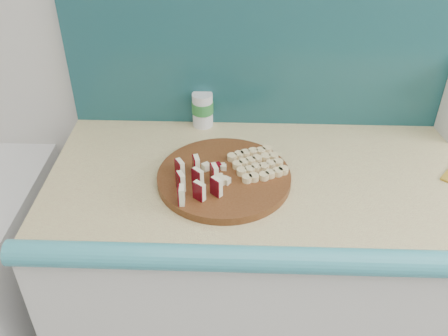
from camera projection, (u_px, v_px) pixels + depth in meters
name	position (u px, v px, depth m)	size (l,w,h in m)	color
kitchen_counter	(423.00, 295.00, 1.57)	(2.20, 0.63, 0.91)	white
cutting_board	(224.00, 178.00, 1.30)	(0.35, 0.35, 0.02)	#4A250F
apple_wedges	(196.00, 180.00, 1.24)	(0.12, 0.16, 0.05)	#F0EAC0
apple_chunks	(216.00, 174.00, 1.28)	(0.06, 0.06, 0.02)	beige
banana_slices	(258.00, 164.00, 1.32)	(0.16, 0.16, 0.02)	#E1C889
canister	(203.00, 109.00, 1.51)	(0.07, 0.07, 0.11)	silver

